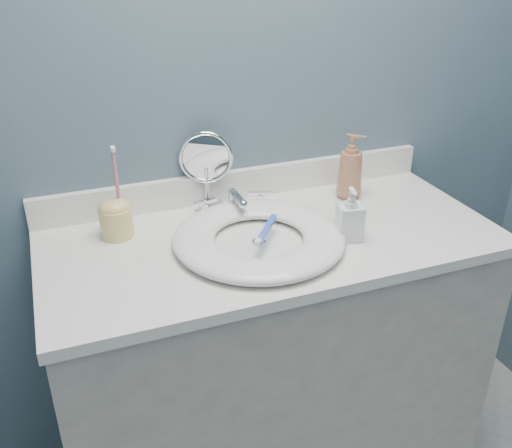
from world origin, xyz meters
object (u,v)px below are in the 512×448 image
makeup_mirror (206,166)px  toothbrush_holder (116,217)px  soap_bottle_amber (351,166)px  soap_bottle_clear (350,214)px

makeup_mirror → toothbrush_holder: size_ratio=0.92×
soap_bottle_amber → soap_bottle_clear: (-0.13, -0.23, -0.03)m
soap_bottle_clear → toothbrush_holder: bearing=171.0°
makeup_mirror → soap_bottle_clear: bearing=-30.6°
soap_bottle_amber → toothbrush_holder: size_ratio=0.80×
toothbrush_holder → makeup_mirror: bearing=18.6°
makeup_mirror → toothbrush_holder: (-0.28, -0.09, -0.07)m
makeup_mirror → toothbrush_holder: toothbrush_holder is taller
soap_bottle_amber → makeup_mirror: bearing=122.9°
makeup_mirror → toothbrush_holder: bearing=-144.1°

